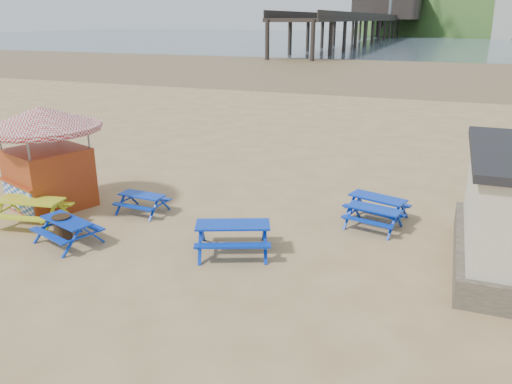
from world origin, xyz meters
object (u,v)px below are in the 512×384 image
at_px(picnic_table_yellow, 31,212).
at_px(litter_bin, 63,228).
at_px(picnic_table_blue_b, 377,208).
at_px(picnic_table_blue_a, 142,203).
at_px(ice_cream_kiosk, 45,145).

bearing_deg(picnic_table_yellow, litter_bin, -28.91).
height_order(picnic_table_blue_b, picnic_table_yellow, picnic_table_yellow).
relative_size(picnic_table_blue_a, picnic_table_blue_b, 0.75).
relative_size(picnic_table_blue_b, litter_bin, 2.74).
bearing_deg(picnic_table_blue_a, ice_cream_kiosk, -166.51).
bearing_deg(picnic_table_blue_b, litter_bin, -131.61).
distance_m(picnic_table_yellow, litter_bin, 1.86).
distance_m(picnic_table_blue_b, ice_cream_kiosk, 11.21).
height_order(picnic_table_blue_b, litter_bin, litter_bin).
bearing_deg(picnic_table_yellow, ice_cream_kiosk, 101.25).
height_order(picnic_table_blue_b, ice_cream_kiosk, ice_cream_kiosk).
distance_m(picnic_table_blue_b, picnic_table_yellow, 11.02).
xyz_separation_m(picnic_table_blue_b, picnic_table_yellow, (-10.08, -4.45, 0.06)).
bearing_deg(litter_bin, ice_cream_kiosk, 137.26).
distance_m(picnic_table_yellow, ice_cream_kiosk, 2.44).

